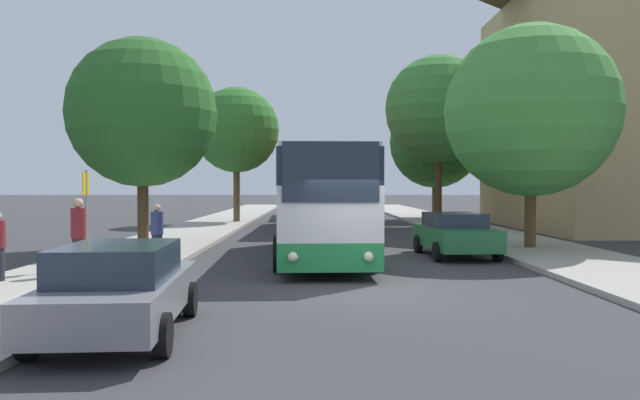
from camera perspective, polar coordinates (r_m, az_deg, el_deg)
The scene contains 15 objects.
ground_plane at distance 13.81m, azimuth 3.91°, elevation -8.50°, with size 300.00×300.00×0.00m, color #38383A.
sidewalk_left at distance 14.98m, azimuth -24.12°, elevation -7.55°, with size 4.00×120.00×0.15m, color #A39E93.
bus_front at distance 20.19m, azimuth 0.11°, elevation -0.18°, with size 3.10×10.97×3.43m.
bus_middle at distance 34.10m, azimuth -0.62°, elevation 0.37°, with size 2.93×12.02×3.36m.
bus_rear at distance 47.20m, azimuth -0.55°, elevation 0.70°, with size 2.94×10.38×3.49m.
parked_car_left_curb at distance 10.32m, azimuth -17.84°, elevation -7.66°, with size 2.18×4.47×1.45m.
parked_car_right_near at distance 21.18m, azimuth 12.26°, elevation -3.03°, with size 2.30×4.35×1.45m.
bus_stop_sign at distance 17.56m, azimuth -20.61°, elevation -0.69°, with size 0.08×0.45×2.61m.
pedestrian_waiting_near at distance 18.64m, azimuth -14.68°, elevation -2.93°, with size 0.36×0.36×1.67m.
pedestrian_waiting_far at distance 16.60m, azimuth -21.21°, elevation -3.05°, with size 0.36×0.36×1.89m.
tree_left_near at distance 23.94m, azimuth -15.93°, elevation 7.66°, with size 5.45×5.45×7.61m.
tree_left_far at distance 39.17m, azimuth -7.65°, elevation 6.34°, with size 5.29×5.29×8.31m.
tree_right_near at distance 23.74m, azimuth 18.74°, elevation 7.72°, with size 6.15×6.15×7.96m.
tree_right_mid at distance 36.87m, azimuth 10.80°, elevation 8.15°, with size 6.17×6.17×9.71m.
tree_right_far at distance 44.10m, azimuth 10.49°, elevation 5.20°, with size 6.32×6.32×8.38m.
Camera 1 is at (-1.07, -13.57, 2.35)m, focal length 35.00 mm.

